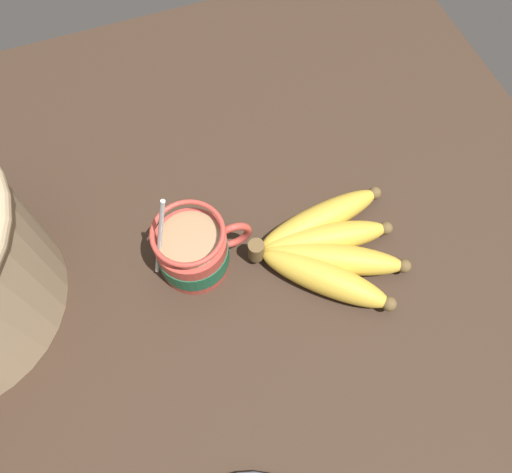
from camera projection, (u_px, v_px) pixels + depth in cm
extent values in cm
cube|color=#332319|center=(236.00, 271.00, 64.19)|extent=(96.52, 96.52, 2.81)
cylinder|color=#B23D33|center=(193.00, 252.00, 60.21)|extent=(8.55, 8.55, 6.64)
cylinder|color=#195638|center=(193.00, 253.00, 60.51)|extent=(8.75, 8.75, 2.98)
torus|color=#B23D33|center=(232.00, 236.00, 60.15)|extent=(4.99, 0.90, 4.99)
cylinder|color=#997551|center=(189.00, 240.00, 57.14)|extent=(7.35, 7.35, 0.40)
torus|color=#B23D33|center=(188.00, 233.00, 55.55)|extent=(8.55, 8.55, 0.60)
cylinder|color=silver|center=(160.00, 240.00, 54.73)|extent=(3.77, 0.50, 14.92)
ellipsoid|color=silver|center=(183.00, 262.00, 61.61)|extent=(3.00, 2.00, 0.80)
cylinder|color=brown|center=(255.00, 247.00, 60.98)|extent=(2.00, 2.00, 3.00)
ellipsoid|color=gold|center=(324.00, 278.00, 60.12)|extent=(14.53, 14.17, 4.02)
sphere|color=brown|center=(389.00, 304.00, 58.66)|extent=(1.81, 1.81, 1.81)
ellipsoid|color=gold|center=(333.00, 259.00, 61.34)|extent=(17.26, 11.22, 3.85)
sphere|color=brown|center=(404.00, 266.00, 60.90)|extent=(1.73, 1.73, 1.73)
ellipsoid|color=gold|center=(325.00, 239.00, 62.60)|extent=(16.34, 6.34, 3.79)
sphere|color=brown|center=(386.00, 228.00, 63.25)|extent=(1.71, 1.71, 1.71)
ellipsoid|color=gold|center=(320.00, 219.00, 63.81)|extent=(17.20, 6.07, 3.82)
sphere|color=brown|center=(375.00, 193.00, 65.56)|extent=(1.72, 1.72, 1.72)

